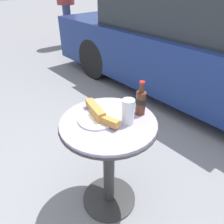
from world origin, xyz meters
name	(u,v)px	position (x,y,z in m)	size (l,w,h in m)	color
ground_plane	(109,199)	(0.00, 0.00, 0.00)	(30.00, 30.00, 0.00)	gray
bistro_table	(109,150)	(0.00, 0.00, 0.49)	(0.58, 0.58, 0.71)	#333333
cola_bottle_left	(141,102)	(0.06, 0.20, 0.79)	(0.06, 0.06, 0.21)	#4C2819
drinking_glass	(128,113)	(0.08, 0.07, 0.78)	(0.07, 0.07, 0.15)	black
lunch_plate_near	(98,115)	(-0.06, -0.03, 0.74)	(0.33, 0.22, 0.07)	white
parked_car	(207,48)	(-0.52, 2.10, 0.62)	(4.55, 1.76, 1.32)	navy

